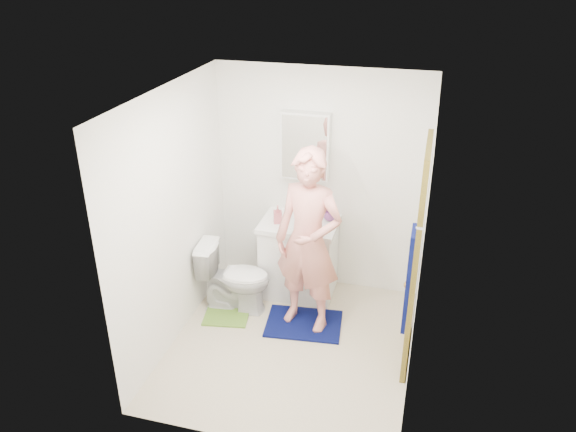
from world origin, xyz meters
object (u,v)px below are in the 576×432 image
object	(u,v)px
medicine_cabinet	(305,146)
towel	(408,279)
toothbrush_cup	(330,216)
man	(308,242)
toilet	(235,277)
vanity_cabinet	(299,259)
soap_dispenser	(278,214)

from	to	relation	value
medicine_cabinet	towel	distance (m)	2.11
toothbrush_cup	man	world-z (taller)	man
toothbrush_cup	toilet	bearing A→B (deg)	-145.79
toilet	toothbrush_cup	world-z (taller)	toothbrush_cup
towel	man	xyz separation A→B (m)	(-0.96, 0.94, -0.32)
toilet	towel	bearing A→B (deg)	-125.34
medicine_cabinet	toilet	bearing A→B (deg)	-129.33
towel	toilet	bearing A→B (deg)	149.65
vanity_cabinet	man	world-z (taller)	man
towel	soap_dispenser	xyz separation A→B (m)	(-1.39, 1.41, -0.31)
vanity_cabinet	soap_dispenser	world-z (taller)	soap_dispenser
vanity_cabinet	toothbrush_cup	size ratio (longest dim) A/B	6.07
vanity_cabinet	toilet	distance (m)	0.73
toothbrush_cup	vanity_cabinet	bearing A→B (deg)	-157.80
towel	toothbrush_cup	size ratio (longest dim) A/B	6.07
vanity_cabinet	toothbrush_cup	distance (m)	0.59
toothbrush_cup	man	xyz separation A→B (m)	(-0.07, -0.67, 0.03)
towel	man	distance (m)	1.38
towel	soap_dispenser	bearing A→B (deg)	134.56
man	toilet	bearing A→B (deg)	-173.61
vanity_cabinet	toothbrush_cup	world-z (taller)	toothbrush_cup
vanity_cabinet	toilet	bearing A→B (deg)	-140.59
vanity_cabinet	toothbrush_cup	bearing A→B (deg)	22.20
toilet	soap_dispenser	size ratio (longest dim) A/B	3.94
towel	man	bearing A→B (deg)	135.64
vanity_cabinet	soap_dispenser	bearing A→B (deg)	-161.47
man	medicine_cabinet	bearing A→B (deg)	118.49
towel	toilet	size ratio (longest dim) A/B	1.08
vanity_cabinet	man	distance (m)	0.79
man	towel	bearing A→B (deg)	-31.87
vanity_cabinet	toilet	size ratio (longest dim) A/B	1.08
toilet	man	distance (m)	0.97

